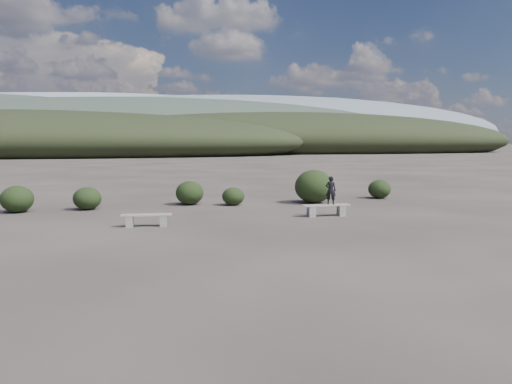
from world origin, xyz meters
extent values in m
plane|color=#2E2824|center=(0.00, 0.00, 0.00)|extent=(1200.00, 1200.00, 0.00)
cube|color=gray|center=(-3.99, 4.23, 0.18)|extent=(0.25, 0.33, 0.35)
cube|color=gray|center=(-2.94, 4.14, 0.18)|extent=(0.25, 0.33, 0.35)
cube|color=gray|center=(-3.47, 4.19, 0.38)|extent=(1.61, 0.47, 0.04)
cube|color=gray|center=(2.34, 5.00, 0.19)|extent=(0.24, 0.34, 0.38)
cube|color=gray|center=(3.49, 4.98, 0.19)|extent=(0.24, 0.34, 0.38)
cube|color=gray|center=(2.92, 4.99, 0.41)|extent=(1.73, 0.38, 0.05)
imported|color=black|center=(3.07, 4.99, 0.95)|extent=(0.44, 0.38, 1.03)
ellipsoid|color=black|center=(-5.74, 8.79, 0.45)|extent=(1.10, 1.10, 0.90)
ellipsoid|color=black|center=(-1.61, 9.50, 0.51)|extent=(1.19, 1.19, 1.02)
ellipsoid|color=black|center=(0.18, 8.88, 0.38)|extent=(0.96, 0.96, 0.76)
ellipsoid|color=black|center=(3.79, 8.86, 0.74)|extent=(1.68, 1.68, 1.47)
ellipsoid|color=black|center=(7.48, 9.93, 0.45)|extent=(1.07, 1.07, 0.89)
ellipsoid|color=black|center=(-8.27, 8.56, 0.52)|extent=(1.22, 1.22, 1.03)
ellipsoid|color=black|center=(-25.00, 90.00, 2.70)|extent=(110.00, 40.00, 12.00)
ellipsoid|color=black|center=(35.00, 110.00, 3.15)|extent=(120.00, 44.00, 14.00)
ellipsoid|color=#333D32|center=(0.00, 160.00, 5.40)|extent=(190.00, 64.00, 24.00)
ellipsoid|color=slate|center=(70.00, 300.00, 9.90)|extent=(340.00, 110.00, 44.00)
ellipsoid|color=gray|center=(-30.00, 400.00, 12.60)|extent=(460.00, 140.00, 56.00)
camera|label=1|loc=(-3.53, -11.92, 2.68)|focal=35.00mm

